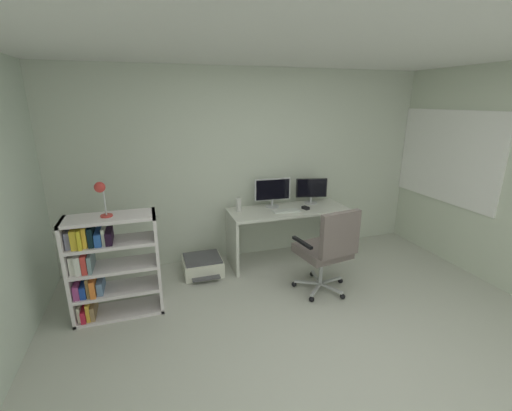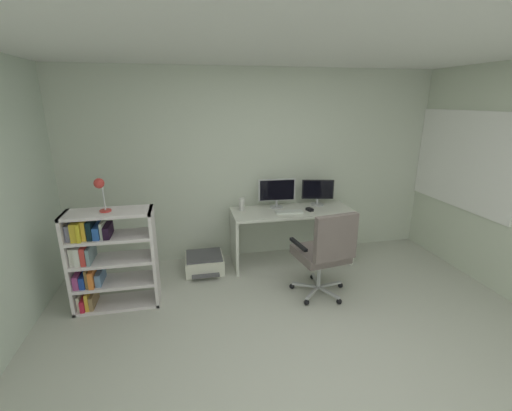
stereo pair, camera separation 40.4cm
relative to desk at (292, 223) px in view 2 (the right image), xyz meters
The scene contains 15 objects.
ground_plane 2.06m from the desk, 101.59° to the right, with size 4.92×4.63×0.02m, color #B8BAAC.
wall_back 0.91m from the desk, 133.19° to the left, with size 4.92×0.10×2.50m, color beige.
window_pane 2.27m from the desk, 11.83° to the right, with size 0.01×1.52×1.11m, color white.
window_frame 2.26m from the desk, 11.87° to the right, with size 0.02×1.60×1.19m, color white.
ceiling 2.79m from the desk, 101.59° to the right, with size 4.92×4.63×0.02m, color white.
desk is the anchor object (origin of this frame).
monitor_main 0.47m from the desk, 138.13° to the left, with size 0.49×0.18×0.38m.
monitor_secondary 0.58m from the desk, 20.64° to the left, with size 0.42×0.18×0.35m.
keyboard 0.23m from the desk, 124.92° to the right, with size 0.34×0.13×0.02m, color silver.
computer_mouse 0.30m from the desk, 21.42° to the right, with size 0.06×0.10×0.03m, color black.
desktop_speaker 0.71m from the desk, behind, with size 0.07×0.07×0.17m, color silver.
office_chair 0.92m from the desk, 84.49° to the right, with size 0.64×0.67×1.02m.
bookshelf 2.28m from the desk, 164.48° to the right, with size 0.85×0.34×1.05m.
desk_lamp 2.34m from the desk, 164.11° to the right, with size 0.13×0.11×0.34m.
printer 1.24m from the desk, behind, with size 0.48×0.53×0.22m.
Camera 2 is at (-0.92, -2.12, 2.10)m, focal length 24.08 mm.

